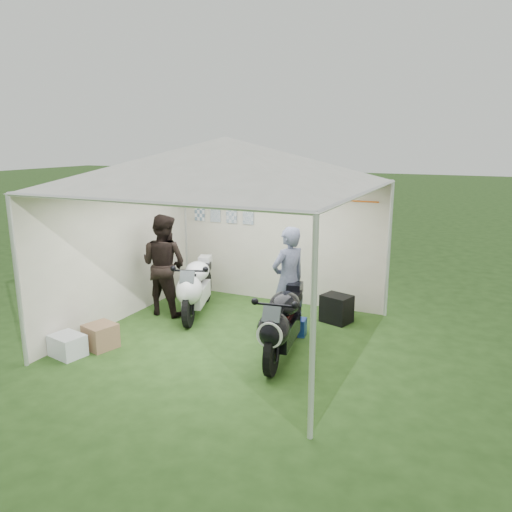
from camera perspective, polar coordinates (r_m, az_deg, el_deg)
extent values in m
plane|color=#254417|center=(7.76, -3.22, -9.24)|extent=(80.00, 80.00, 0.00)
cylinder|color=silver|center=(7.15, -25.60, -2.80)|extent=(0.06, 0.06, 2.30)
cylinder|color=silver|center=(4.89, 6.52, -8.58)|extent=(0.06, 0.06, 2.30)
cylinder|color=silver|center=(10.08, -8.04, 2.71)|extent=(0.06, 0.06, 2.30)
cylinder|color=silver|center=(8.64, 14.92, 0.63)|extent=(0.06, 0.06, 2.30)
cube|color=beige|center=(9.17, 2.55, 1.79)|extent=(4.00, 0.02, 2.30)
cube|color=beige|center=(8.51, -15.31, 0.43)|extent=(0.02, 4.00, 2.30)
cube|color=beige|center=(6.73, 11.91, -2.70)|extent=(0.02, 4.00, 2.30)
pyramid|color=white|center=(7.19, -3.49, 10.69)|extent=(5.66, 5.66, 0.70)
cube|color=#99A5B7|center=(9.78, -6.50, 6.58)|extent=(0.22, 0.02, 0.28)
cube|color=#99A5B7|center=(9.61, -4.70, 6.50)|extent=(0.22, 0.02, 0.28)
cube|color=#99A5B7|center=(9.44, -2.83, 6.41)|extent=(0.22, 0.01, 0.28)
cube|color=#99A5B7|center=(9.28, -0.91, 6.31)|extent=(0.22, 0.01, 0.28)
cube|color=#99A5B7|center=(9.82, -6.45, 4.84)|extent=(0.22, 0.02, 0.28)
cube|color=#99A5B7|center=(9.65, -4.66, 4.73)|extent=(0.22, 0.01, 0.28)
cube|color=#99A5B7|center=(9.48, -2.81, 4.61)|extent=(0.22, 0.02, 0.28)
cube|color=#99A5B7|center=(9.32, -0.90, 4.48)|extent=(0.22, 0.01, 0.28)
cylinder|color=#D8590C|center=(8.95, 3.72, 6.67)|extent=(3.20, 0.02, 0.02)
cylinder|color=black|center=(8.14, -7.73, -6.13)|extent=(0.28, 0.57, 0.57)
cylinder|color=black|center=(9.37, -5.86, -3.47)|extent=(0.32, 0.59, 0.57)
cube|color=white|center=(8.68, -6.81, -4.33)|extent=(0.60, 0.96, 0.29)
ellipsoid|color=white|center=(8.13, -7.64, -3.89)|extent=(0.59, 0.68, 0.48)
ellipsoid|color=white|center=(8.67, -6.74, -1.74)|extent=(0.59, 0.69, 0.33)
cube|color=black|center=(9.04, -6.22, -1.48)|extent=(0.42, 0.62, 0.13)
cube|color=white|center=(9.32, -5.84, -0.54)|extent=(0.29, 0.34, 0.17)
cube|color=black|center=(8.99, -6.32, -2.62)|extent=(0.26, 0.53, 0.10)
cube|color=#3F474C|center=(7.96, -7.88, -2.42)|extent=(0.26, 0.20, 0.20)
cylinder|color=black|center=(6.49, 1.79, -11.17)|extent=(0.18, 0.57, 0.57)
cylinder|color=black|center=(7.68, 4.28, -7.25)|extent=(0.22, 0.58, 0.57)
cube|color=black|center=(7.01, 3.06, -8.62)|extent=(0.45, 0.93, 0.28)
ellipsoid|color=black|center=(6.46, 2.02, -8.40)|extent=(0.50, 0.62, 0.47)
ellipsoid|color=black|center=(6.96, 3.28, -5.46)|extent=(0.50, 0.64, 0.33)
cube|color=black|center=(7.33, 3.95, -4.97)|extent=(0.33, 0.60, 0.13)
cube|color=black|center=(7.60, 4.46, -3.73)|extent=(0.25, 0.31, 0.17)
cube|color=maroon|center=(7.30, 3.77, -6.39)|extent=(0.17, 0.53, 0.09)
cube|color=#3F474C|center=(6.27, 1.78, -6.68)|extent=(0.24, 0.17, 0.20)
cylinder|color=white|center=(6.27, 1.54, -9.07)|extent=(0.34, 0.07, 0.34)
cube|color=blue|center=(7.82, 4.41, -8.04)|extent=(0.39, 0.27, 0.27)
imported|color=black|center=(8.68, -10.49, -0.97)|extent=(0.86, 0.67, 1.74)
imported|color=slate|center=(7.70, 3.71, -2.81)|extent=(0.65, 0.73, 1.68)
cube|color=black|center=(8.40, 9.19, -5.96)|extent=(0.55, 0.49, 0.46)
cube|color=silver|center=(7.55, -20.74, -9.53)|extent=(0.52, 0.44, 0.30)
cube|color=#866346|center=(7.66, -17.34, -8.73)|extent=(0.49, 0.49, 0.36)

